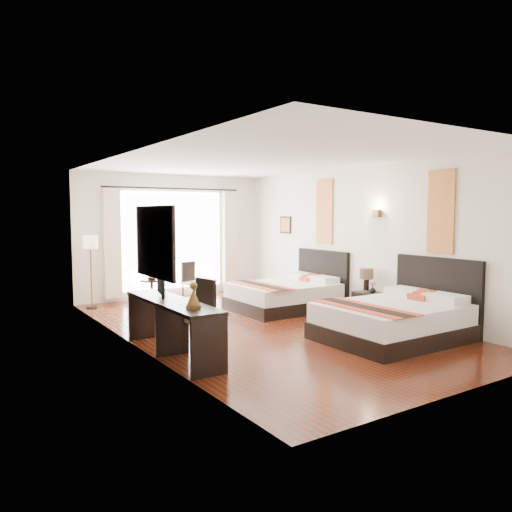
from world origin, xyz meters
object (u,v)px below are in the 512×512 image
vase (373,288)px  fruit_bowl (152,278)px  window_chair (193,289)px  bed_near (396,319)px  nightstand (369,305)px  console_desk (172,328)px  bed_far (288,294)px  table_lamp (367,276)px  floor_lamp (90,247)px  side_table (152,293)px  television (157,279)px  desk_chair (196,328)px

vase → fruit_bowl: 4.43m
window_chair → bed_near: bearing=-2.6°
nightstand → console_desk: size_ratio=0.22×
bed_far → table_lamp: bearing=-61.8°
vase → console_desk: (-3.99, -0.16, -0.18)m
floor_lamp → side_table: 1.54m
console_desk → television: size_ratio=2.72×
bed_far → bed_near: bearing=-91.1°
bed_far → television: (-3.25, -1.22, 0.69)m
desk_chair → window_chair: 3.89m
vase → bed_far: bearing=114.0°
television → desk_chair: television is taller
bed_far → nightstand: 1.67m
table_lamp → side_table: 4.36m
table_lamp → desk_chair: desk_chair is taller
side_table → fruit_bowl: bearing=-106.3°
television → desk_chair: size_ratio=0.81×
bed_far → side_table: 2.80m
console_desk → floor_lamp: floor_lamp is taller
fruit_bowl → table_lamp: bearing=-46.7°
console_desk → television: television is taller
bed_near → fruit_bowl: bed_near is taller
nightstand → console_desk: 4.02m
table_lamp → side_table: table_lamp is taller
bed_near → console_desk: (-3.22, 1.07, 0.06)m
vase → fruit_bowl: (-2.91, 3.33, 0.02)m
console_desk → bed_far: bearing=28.4°
side_table → bed_far: bearing=-38.8°
bed_far → desk_chair: size_ratio=2.05×
television → floor_lamp: 3.47m
fruit_bowl → window_chair: size_ratio=0.24×
desk_chair → nightstand: bearing=173.5°
nightstand → television: (-3.99, 0.28, 0.75)m
desk_chair → fruit_bowl: (0.67, 3.38, 0.28)m
side_table → console_desk: bearing=-107.1°
bed_near → table_lamp: bed_near is taller
bed_far → nightstand: (0.74, -1.50, -0.06)m
console_desk → fruit_bowl: 3.66m
bed_near → nightstand: 1.56m
window_chair → television: bearing=-50.0°
table_lamp → fruit_bowl: bearing=133.3°
bed_near → nightstand: bearing=59.4°
television → side_table: (1.07, 2.98, -0.71)m
television → fruit_bowl: 3.15m
bed_far → window_chair: size_ratio=2.38×
vase → side_table: vase is taller
desk_chair → fruit_bowl: desk_chair is taller
table_lamp → fruit_bowl: (-2.95, 3.14, -0.19)m
console_desk → window_chair: (2.08, 3.63, -0.12)m
bed_near → vase: bearing=57.9°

